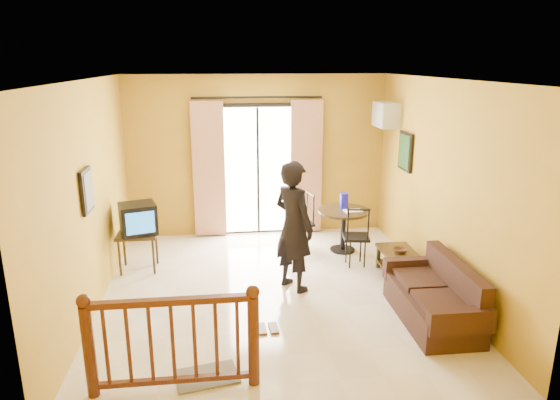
{
  "coord_description": "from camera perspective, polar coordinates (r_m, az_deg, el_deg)",
  "views": [
    {
      "loc": [
        -0.66,
        -6.08,
        3.02
      ],
      "look_at": [
        0.11,
        0.2,
        1.24
      ],
      "focal_mm": 32.0,
      "sensor_mm": 36.0,
      "label": 1
    }
  ],
  "objects": [
    {
      "name": "ground",
      "position": [
        6.82,
        -0.74,
        -10.6
      ],
      "size": [
        5.0,
        5.0,
        0.0
      ],
      "primitive_type": "plane",
      "color": "beige",
      "rests_on": "ground"
    },
    {
      "name": "room_shell",
      "position": [
        6.25,
        -0.79,
        3.53
      ],
      "size": [
        5.0,
        5.0,
        5.0
      ],
      "color": "white",
      "rests_on": "ground"
    },
    {
      "name": "balcony_door",
      "position": [
        8.73,
        -2.53,
        3.55
      ],
      "size": [
        2.25,
        0.14,
        2.46
      ],
      "color": "black",
      "rests_on": "ground"
    },
    {
      "name": "tv_table",
      "position": [
        7.65,
        -15.98,
        -4.21
      ],
      "size": [
        0.57,
        0.48,
        0.58
      ],
      "color": "black",
      "rests_on": "ground"
    },
    {
      "name": "television",
      "position": [
        7.54,
        -15.92,
        -2.06
      ],
      "size": [
        0.6,
        0.57,
        0.45
      ],
      "rotation": [
        0.0,
        0.0,
        0.29
      ],
      "color": "black",
      "rests_on": "tv_table"
    },
    {
      "name": "picture_left",
      "position": [
        6.25,
        -21.2,
        1.01
      ],
      "size": [
        0.05,
        0.42,
        0.52
      ],
      "color": "black",
      "rests_on": "room_shell"
    },
    {
      "name": "dining_table",
      "position": [
        8.13,
        7.26,
        -2.13
      ],
      "size": [
        0.83,
        0.83,
        0.7
      ],
      "color": "black",
      "rests_on": "ground"
    },
    {
      "name": "water_jug",
      "position": [
        8.15,
        7.33,
        -0.08
      ],
      "size": [
        0.14,
        0.14,
        0.25
      ],
      "primitive_type": "cylinder",
      "color": "#1B16D5",
      "rests_on": "dining_table"
    },
    {
      "name": "serving_tray",
      "position": [
        8.03,
        8.36,
        -1.24
      ],
      "size": [
        0.29,
        0.2,
        0.02
      ],
      "primitive_type": "cube",
      "rotation": [
        0.0,
        0.0,
        0.08
      ],
      "color": "beige",
      "rests_on": "dining_table"
    },
    {
      "name": "dining_chairs",
      "position": [
        8.04,
        5.31,
        -6.45
      ],
      "size": [
        1.19,
        1.22,
        0.95
      ],
      "color": "black",
      "rests_on": "ground"
    },
    {
      "name": "air_conditioner",
      "position": [
        8.53,
        12.01,
        9.5
      ],
      "size": [
        0.31,
        0.6,
        0.4
      ],
      "color": "silver",
      "rests_on": "room_shell"
    },
    {
      "name": "botanical_print",
      "position": [
        8.04,
        14.13,
        5.4
      ],
      "size": [
        0.05,
        0.5,
        0.6
      ],
      "color": "black",
      "rests_on": "room_shell"
    },
    {
      "name": "coffee_table",
      "position": [
        7.38,
        13.52,
        -6.78
      ],
      "size": [
        0.48,
        0.86,
        0.38
      ],
      "color": "black",
      "rests_on": "ground"
    },
    {
      "name": "bowl",
      "position": [
        7.33,
        13.6,
        -5.64
      ],
      "size": [
        0.21,
        0.21,
        0.06
      ],
      "primitive_type": "imported",
      "rotation": [
        0.0,
        0.0,
        0.12
      ],
      "color": "#502F1B",
      "rests_on": "coffee_table"
    },
    {
      "name": "sofa",
      "position": [
        6.34,
        17.43,
        -10.74
      ],
      "size": [
        0.73,
        1.56,
        0.74
      ],
      "rotation": [
        0.0,
        0.0,
        -0.01
      ],
      "color": "#321B13",
      "rests_on": "ground"
    },
    {
      "name": "standing_person",
      "position": [
        6.65,
        1.56,
        -3.02
      ],
      "size": [
        0.72,
        0.77,
        1.78
      ],
      "primitive_type": "imported",
      "rotation": [
        0.0,
        0.0,
        2.19
      ],
      "color": "black",
      "rests_on": "ground"
    },
    {
      "name": "stair_balustrade",
      "position": [
        4.87,
        -12.2,
        -15.01
      ],
      "size": [
        1.63,
        0.13,
        1.04
      ],
      "color": "#471E0F",
      "rests_on": "ground"
    },
    {
      "name": "doormat",
      "position": [
        5.28,
        -8.32,
        -19.31
      ],
      "size": [
        0.67,
        0.51,
        0.02
      ],
      "primitive_type": "cube",
      "rotation": [
        0.0,
        0.0,
        0.19
      ],
      "color": "#625E4F",
      "rests_on": "ground"
    },
    {
      "name": "sandals",
      "position": [
        5.98,
        -1.42,
        -14.48
      ],
      "size": [
        0.25,
        0.25,
        0.03
      ],
      "color": "#502F1B",
      "rests_on": "ground"
    }
  ]
}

